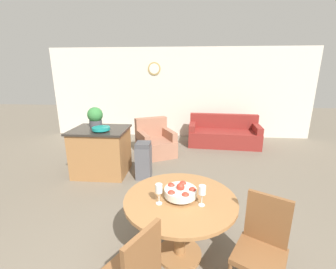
{
  "coord_description": "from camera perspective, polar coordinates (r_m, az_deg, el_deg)",
  "views": [
    {
      "loc": [
        0.23,
        -1.26,
        2.01
      ],
      "look_at": [
        -0.09,
        2.54,
        0.93
      ],
      "focal_mm": 24.0,
      "sensor_mm": 36.0,
      "label": 1
    }
  ],
  "objects": [
    {
      "name": "wall_back",
      "position": [
        7.05,
        2.85,
        10.41
      ],
      "size": [
        8.0,
        0.09,
        2.7
      ],
      "color": "silver",
      "rests_on": "ground_plane"
    },
    {
      "name": "teal_bowl",
      "position": [
        4.36,
        -16.64,
        1.43
      ],
      "size": [
        0.33,
        0.33,
        0.08
      ],
      "color": "teal",
      "rests_on": "kitchen_island"
    },
    {
      "name": "kitchen_island",
      "position": [
        4.7,
        -16.55,
        -4.08
      ],
      "size": [
        1.07,
        0.88,
        0.93
      ],
      "color": "#9E6B3D",
      "rests_on": "ground_plane"
    },
    {
      "name": "dining_table",
      "position": [
        2.54,
        3.1,
        -18.94
      ],
      "size": [
        1.19,
        1.19,
        0.73
      ],
      "color": "#9E6B3D",
      "rests_on": "ground_plane"
    },
    {
      "name": "fruit_bowl",
      "position": [
        2.41,
        3.19,
        -14.28
      ],
      "size": [
        0.34,
        0.34,
        0.17
      ],
      "color": "silver",
      "rests_on": "dining_table"
    },
    {
      "name": "dining_chair_near_right",
      "position": [
        2.41,
        22.86,
        -24.08
      ],
      "size": [
        0.57,
        0.57,
        0.95
      ],
      "rotation": [
        0.0,
        0.0,
        8.91
      ],
      "color": "brown",
      "rests_on": "ground_plane"
    },
    {
      "name": "potted_plant",
      "position": [
        4.75,
        -18.0,
        4.35
      ],
      "size": [
        0.3,
        0.3,
        0.39
      ],
      "color": "#4C4C51",
      "rests_on": "kitchen_island"
    },
    {
      "name": "armchair",
      "position": [
        5.58,
        -3.3,
        -2.14
      ],
      "size": [
        1.12,
        1.15,
        0.88
      ],
      "rotation": [
        0.0,
        0.0,
        0.48
      ],
      "color": "#A87056",
      "rests_on": "ground_plane"
    },
    {
      "name": "trash_bin",
      "position": [
        4.37,
        -6.21,
        -6.57
      ],
      "size": [
        0.28,
        0.3,
        0.72
      ],
      "color": "#56565B",
      "rests_on": "ground_plane"
    },
    {
      "name": "couch",
      "position": [
        6.5,
        13.89,
        -0.08
      ],
      "size": [
        1.96,
        1.0,
        0.82
      ],
      "rotation": [
        0.0,
        0.0,
        -0.07
      ],
      "color": "maroon",
      "rests_on": "ground_plane"
    },
    {
      "name": "wine_glass_left",
      "position": [
        2.27,
        -2.33,
        -13.75
      ],
      "size": [
        0.07,
        0.07,
        0.21
      ],
      "color": "silver",
      "rests_on": "dining_table"
    },
    {
      "name": "wine_glass_right",
      "position": [
        2.27,
        8.68,
        -13.98
      ],
      "size": [
        0.07,
        0.07,
        0.21
      ],
      "color": "silver",
      "rests_on": "dining_table"
    }
  ]
}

